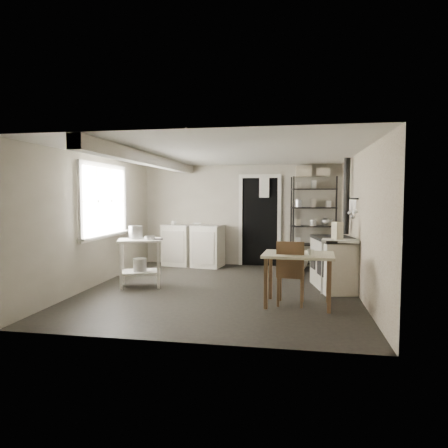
% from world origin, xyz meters
% --- Properties ---
extents(floor, '(5.00, 5.00, 0.00)m').
position_xyz_m(floor, '(0.00, 0.00, 0.00)').
color(floor, black).
rests_on(floor, ground).
extents(ceiling, '(5.00, 5.00, 0.00)m').
position_xyz_m(ceiling, '(0.00, 0.00, 2.30)').
color(ceiling, silver).
rests_on(ceiling, wall_back).
extents(wall_back, '(4.50, 0.02, 2.30)m').
position_xyz_m(wall_back, '(0.00, 2.50, 1.15)').
color(wall_back, '#A8A190').
rests_on(wall_back, ground).
extents(wall_front, '(4.50, 0.02, 2.30)m').
position_xyz_m(wall_front, '(0.00, -2.50, 1.15)').
color(wall_front, '#A8A190').
rests_on(wall_front, ground).
extents(wall_left, '(0.02, 5.00, 2.30)m').
position_xyz_m(wall_left, '(-2.25, 0.00, 1.15)').
color(wall_left, '#A8A190').
rests_on(wall_left, ground).
extents(wall_right, '(0.02, 5.00, 2.30)m').
position_xyz_m(wall_right, '(2.25, 0.00, 1.15)').
color(wall_right, '#A8A190').
rests_on(wall_right, ground).
extents(window, '(0.12, 1.76, 1.28)m').
position_xyz_m(window, '(-2.22, 0.20, 1.50)').
color(window, silver).
rests_on(window, wall_left).
extents(doorway, '(0.96, 0.10, 2.08)m').
position_xyz_m(doorway, '(0.45, 2.47, 1.00)').
color(doorway, silver).
rests_on(doorway, ground).
extents(ceiling_beam, '(0.18, 5.00, 0.18)m').
position_xyz_m(ceiling_beam, '(-1.20, 0.00, 2.20)').
color(ceiling_beam, silver).
rests_on(ceiling_beam, ceiling).
extents(wallpaper_panel, '(0.01, 5.00, 2.30)m').
position_xyz_m(wallpaper_panel, '(2.24, 0.00, 1.15)').
color(wallpaper_panel, beige).
rests_on(wallpaper_panel, wall_right).
extents(utensil_rail, '(0.06, 1.20, 0.44)m').
position_xyz_m(utensil_rail, '(2.19, 0.60, 1.55)').
color(utensil_rail, silver).
rests_on(utensil_rail, wall_right).
extents(prep_table, '(0.87, 0.74, 0.84)m').
position_xyz_m(prep_table, '(-1.44, -0.03, 0.40)').
color(prep_table, silver).
rests_on(prep_table, ground).
extents(stockpot, '(0.27, 0.27, 0.26)m').
position_xyz_m(stockpot, '(-1.55, 0.05, 0.94)').
color(stockpot, silver).
rests_on(stockpot, prep_table).
extents(saucepan, '(0.22, 0.22, 0.10)m').
position_xyz_m(saucepan, '(-1.25, -0.03, 0.85)').
color(saucepan, silver).
rests_on(saucepan, prep_table).
extents(bucket, '(0.29, 0.29, 0.25)m').
position_xyz_m(bucket, '(-1.43, -0.07, 0.39)').
color(bucket, silver).
rests_on(bucket, prep_table).
extents(base_cabinets, '(1.50, 0.81, 0.94)m').
position_xyz_m(base_cabinets, '(-1.04, 2.18, 0.46)').
color(base_cabinets, beige).
rests_on(base_cabinets, ground).
extents(mixing_bowl, '(0.28, 0.28, 0.06)m').
position_xyz_m(mixing_bowl, '(-0.91, 2.08, 0.95)').
color(mixing_bowl, silver).
rests_on(mixing_bowl, base_cabinets).
extents(counter_cup, '(0.15, 0.15, 0.09)m').
position_xyz_m(counter_cup, '(-1.45, 2.03, 0.97)').
color(counter_cup, silver).
rests_on(counter_cup, base_cabinets).
extents(shelf_rack, '(1.00, 0.51, 2.01)m').
position_xyz_m(shelf_rack, '(1.63, 2.31, 0.95)').
color(shelf_rack, black).
rests_on(shelf_rack, ground).
extents(shelf_jar, '(0.11, 0.11, 0.19)m').
position_xyz_m(shelf_jar, '(1.30, 2.27, 1.37)').
color(shelf_jar, silver).
rests_on(shelf_jar, shelf_rack).
extents(storage_box_a, '(0.34, 0.30, 0.23)m').
position_xyz_m(storage_box_a, '(1.41, 2.36, 2.01)').
color(storage_box_a, beige).
rests_on(storage_box_a, shelf_rack).
extents(storage_box_b, '(0.28, 0.26, 0.18)m').
position_xyz_m(storage_box_b, '(1.82, 2.26, 1.99)').
color(storage_box_b, beige).
rests_on(storage_box_b, shelf_rack).
extents(stove, '(0.83, 1.22, 0.88)m').
position_xyz_m(stove, '(1.92, 0.39, 0.44)').
color(stove, beige).
rests_on(stove, ground).
extents(stovepipe, '(0.13, 0.13, 1.52)m').
position_xyz_m(stovepipe, '(2.15, 0.88, 1.59)').
color(stovepipe, black).
rests_on(stovepipe, stove).
extents(side_ledge, '(0.62, 0.38, 0.90)m').
position_xyz_m(side_ledge, '(1.95, -0.04, 0.43)').
color(side_ledge, silver).
rests_on(side_ledge, ground).
extents(oats_box, '(0.17, 0.21, 0.28)m').
position_xyz_m(oats_box, '(1.90, -0.01, 1.01)').
color(oats_box, beige).
rests_on(oats_box, side_ledge).
extents(work_table, '(1.05, 0.77, 0.76)m').
position_xyz_m(work_table, '(1.28, -0.79, 0.38)').
color(work_table, beige).
rests_on(work_table, ground).
extents(table_cup, '(0.11, 0.11, 0.08)m').
position_xyz_m(table_cup, '(1.44, -0.91, 0.80)').
color(table_cup, silver).
rests_on(table_cup, work_table).
extents(chair, '(0.42, 0.43, 0.95)m').
position_xyz_m(chair, '(1.18, -0.73, 0.48)').
color(chair, brown).
rests_on(chair, ground).
extents(flour_sack, '(0.49, 0.44, 0.49)m').
position_xyz_m(flour_sack, '(1.31, 1.87, 0.24)').
color(flour_sack, white).
rests_on(flour_sack, ground).
extents(floor_crock, '(0.16, 0.16, 0.15)m').
position_xyz_m(floor_crock, '(1.76, 0.01, 0.07)').
color(floor_crock, silver).
rests_on(floor_crock, ground).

